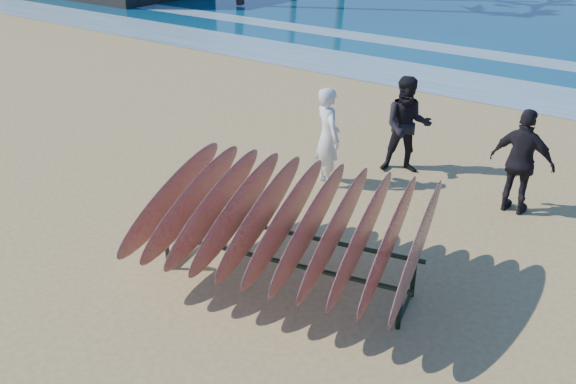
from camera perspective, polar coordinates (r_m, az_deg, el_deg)
name	(u,v)px	position (r m, az deg, el deg)	size (l,w,h in m)	color
ground	(249,285)	(7.50, -3.69, -8.71)	(120.00, 120.00, 0.00)	tan
foam_near	(516,93)	(15.79, 20.56, 8.66)	(160.00, 160.00, 0.00)	white
foam_far	(556,64)	(19.09, 23.81, 10.89)	(160.00, 160.00, 0.00)	white
surfboard_rack	(286,220)	(7.09, -0.21, -2.62)	(3.63, 3.09, 1.38)	black
person_white	(328,137)	(9.74, 3.75, 5.16)	(0.59, 0.39, 1.62)	white
person_dark_a	(407,126)	(10.37, 11.08, 6.12)	(0.80, 0.63, 1.65)	black
person_dark_b	(522,162)	(9.44, 21.03, 2.61)	(0.93, 0.39, 1.59)	black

